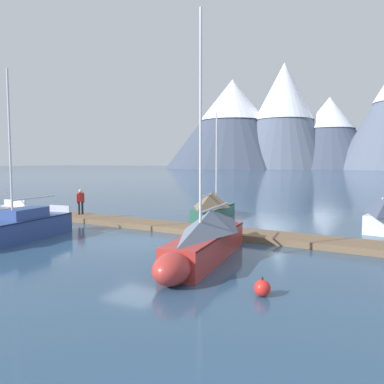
# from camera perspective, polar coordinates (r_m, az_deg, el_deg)

# --- Properties ---
(ground_plane) EXTENTS (700.00, 700.00, 0.00)m
(ground_plane) POSITION_cam_1_polar(r_m,az_deg,el_deg) (18.21, -8.56, -7.61)
(ground_plane) COLOR #2D4C6B
(mountain_west_summit) EXTENTS (83.32, 83.32, 54.92)m
(mountain_west_summit) POSITION_cam_1_polar(r_m,az_deg,el_deg) (242.81, 6.04, 10.38)
(mountain_west_summit) COLOR #424C60
(mountain_west_summit) RESTS_ON ground
(mountain_central_massif) EXTENTS (60.68, 60.68, 62.04)m
(mountain_central_massif) POSITION_cam_1_polar(r_m,az_deg,el_deg) (235.92, 13.54, 11.48)
(mountain_central_massif) COLOR slate
(mountain_central_massif) RESTS_ON ground
(mountain_shoulder_ridge) EXTENTS (62.33, 62.33, 41.51)m
(mountain_shoulder_ridge) POSITION_cam_1_polar(r_m,az_deg,el_deg) (238.41, 19.78, 8.52)
(mountain_shoulder_ridge) COLOR #424C60
(mountain_shoulder_ridge) RESTS_ON ground
(dock) EXTENTS (24.76, 3.91, 0.30)m
(dock) POSITION_cam_1_polar(r_m,az_deg,el_deg) (21.52, -2.40, -5.30)
(dock) COLOR brown
(dock) RESTS_ON ground
(sailboat_second_berth) EXTENTS (2.01, 6.40, 8.06)m
(sailboat_second_berth) POSITION_cam_1_polar(r_m,az_deg,el_deg) (20.07, -24.57, -4.94)
(sailboat_second_berth) COLOR navy
(sailboat_second_berth) RESTS_ON ground
(sailboat_mid_dock_port) EXTENTS (2.21, 6.45, 7.20)m
(sailboat_mid_dock_port) POSITION_cam_1_polar(r_m,az_deg,el_deg) (26.27, 3.37, -2.00)
(sailboat_mid_dock_port) COLOR #336B56
(sailboat_mid_dock_port) RESTS_ON ground
(sailboat_mid_dock_starboard) EXTENTS (2.11, 7.46, 9.27)m
(sailboat_mid_dock_starboard) POSITION_cam_1_polar(r_m,az_deg,el_deg) (14.83, 2.07, -6.73)
(sailboat_mid_dock_starboard) COLOR #B2332D
(sailboat_mid_dock_starboard) RESTS_ON ground
(person_on_dock) EXTENTS (0.31, 0.57, 1.69)m
(person_on_dock) POSITION_cam_1_polar(r_m,az_deg,el_deg) (26.65, -16.31, -1.17)
(person_on_dock) COLOR #232328
(person_on_dock) RESTS_ON dock
(mooring_buoy_inner_mooring) EXTENTS (0.48, 0.48, 0.56)m
(mooring_buoy_inner_mooring) POSITION_cam_1_polar(r_m,az_deg,el_deg) (11.32, 10.45, -13.92)
(mooring_buoy_inner_mooring) COLOR red
(mooring_buoy_inner_mooring) RESTS_ON ground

